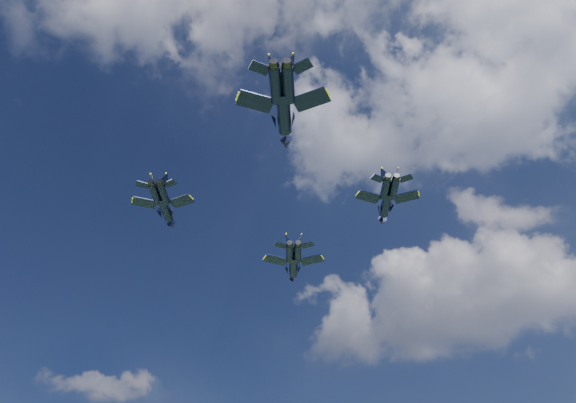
# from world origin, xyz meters

# --- Properties ---
(jet_lead) EXTENTS (11.41, 15.25, 3.72)m
(jet_lead) POSITION_xyz_m (-7.01, 24.01, 64.06)
(jet_lead) COLOR black
(jet_left) EXTENTS (10.18, 13.89, 3.33)m
(jet_left) POSITION_xyz_m (-16.81, -3.57, 63.42)
(jet_left) COLOR black
(jet_right) EXTENTS (10.30, 13.76, 3.35)m
(jet_right) POSITION_xyz_m (16.69, 13.96, 63.40)
(jet_right) COLOR black
(jet_slot) EXTENTS (13.01, 17.67, 4.25)m
(jet_slot) POSITION_xyz_m (10.76, -10.53, 65.77)
(jet_slot) COLOR black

